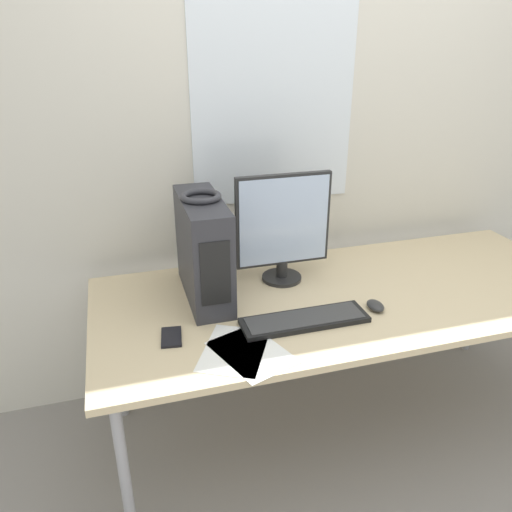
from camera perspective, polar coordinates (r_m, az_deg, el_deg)
ground_plane at (r=2.35m, az=14.65°, el=-25.29°), size 14.00×14.00×0.00m
wall_back at (r=2.50m, az=5.82°, el=14.71°), size 8.00×0.07×2.70m
desk at (r=2.22m, az=10.72°, el=-5.01°), size 2.18×0.90×0.74m
pc_tower at (r=2.05m, az=-6.03°, el=0.77°), size 0.16×0.48×0.43m
headphones at (r=1.97m, az=-6.32°, el=6.79°), size 0.16×0.16×0.02m
monitor_main at (r=2.16m, az=3.10°, el=3.35°), size 0.42×0.18×0.49m
keyboard at (r=1.95m, az=5.57°, el=-7.28°), size 0.50×0.15×0.02m
mouse at (r=2.08m, az=13.49°, el=-5.54°), size 0.06×0.09×0.03m
cell_phone at (r=1.88m, az=-9.65°, el=-9.12°), size 0.09×0.14×0.01m
paper_sheet_left at (r=1.79m, az=-2.50°, el=-10.66°), size 0.32×0.36×0.00m
paper_sheet_front at (r=1.78m, az=-0.51°, el=-10.95°), size 0.30×0.35×0.00m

